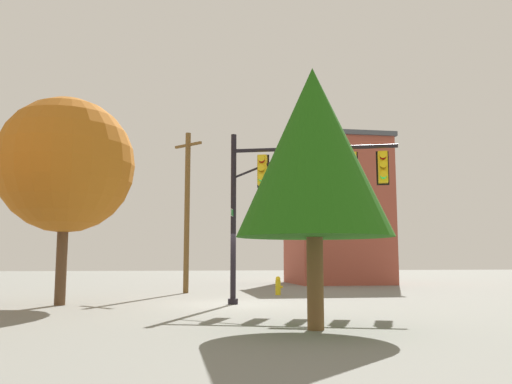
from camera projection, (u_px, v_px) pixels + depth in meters
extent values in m
plane|color=slate|center=(233.00, 304.00, 19.05)|extent=(120.00, 120.00, 0.00)
cylinder|color=black|center=(233.00, 218.00, 19.43)|extent=(0.20, 0.20, 6.16)
cylinder|color=black|center=(233.00, 301.00, 19.06)|extent=(0.36, 0.36, 0.20)
cylinder|color=black|center=(314.00, 148.00, 19.29)|extent=(5.64, 1.95, 0.14)
cylinder|color=black|center=(269.00, 163.00, 19.47)|extent=(2.57, 0.90, 1.07)
cube|color=yellow|center=(262.00, 170.00, 19.48)|extent=(0.42, 0.44, 1.10)
cube|color=black|center=(263.00, 171.00, 19.68)|extent=(0.43, 0.17, 1.22)
sphere|color=maroon|center=(262.00, 160.00, 19.33)|extent=(0.22, 0.22, 0.22)
cylinder|color=yellow|center=(261.00, 158.00, 19.28)|extent=(0.26, 0.20, 0.23)
sphere|color=#855607|center=(262.00, 169.00, 19.29)|extent=(0.22, 0.22, 0.22)
cylinder|color=yellow|center=(261.00, 168.00, 19.23)|extent=(0.26, 0.20, 0.23)
sphere|color=#20FF59|center=(262.00, 179.00, 19.24)|extent=(0.22, 0.22, 0.22)
cylinder|color=yellow|center=(261.00, 177.00, 19.19)|extent=(0.26, 0.20, 0.23)
cube|color=yellow|center=(292.00, 170.00, 19.32)|extent=(0.43, 0.45, 1.10)
cube|color=black|center=(293.00, 170.00, 19.51)|extent=(0.43, 0.19, 1.22)
sphere|color=maroon|center=(291.00, 159.00, 19.16)|extent=(0.22, 0.22, 0.22)
cylinder|color=yellow|center=(291.00, 158.00, 19.11)|extent=(0.27, 0.21, 0.23)
sphere|color=#855607|center=(291.00, 169.00, 19.12)|extent=(0.22, 0.22, 0.22)
cylinder|color=yellow|center=(291.00, 167.00, 19.07)|extent=(0.27, 0.21, 0.23)
sphere|color=#20FF59|center=(291.00, 178.00, 19.08)|extent=(0.22, 0.22, 0.22)
cylinder|color=yellow|center=(291.00, 176.00, 19.03)|extent=(0.27, 0.21, 0.23)
cube|color=gold|center=(322.00, 169.00, 19.15)|extent=(0.42, 0.44, 1.10)
cube|color=black|center=(322.00, 170.00, 19.35)|extent=(0.43, 0.18, 1.22)
sphere|color=maroon|center=(321.00, 158.00, 19.00)|extent=(0.22, 0.22, 0.22)
cylinder|color=gold|center=(321.00, 157.00, 18.95)|extent=(0.26, 0.21, 0.23)
sphere|color=#855607|center=(321.00, 168.00, 18.95)|extent=(0.22, 0.22, 0.22)
cylinder|color=gold|center=(321.00, 166.00, 18.90)|extent=(0.26, 0.21, 0.23)
sphere|color=#20FF59|center=(321.00, 177.00, 18.91)|extent=(0.22, 0.22, 0.22)
cylinder|color=gold|center=(321.00, 176.00, 18.86)|extent=(0.26, 0.21, 0.23)
cube|color=yellow|center=(352.00, 168.00, 18.98)|extent=(0.41, 0.44, 1.10)
cube|color=black|center=(352.00, 169.00, 19.18)|extent=(0.43, 0.17, 1.22)
sphere|color=maroon|center=(352.00, 157.00, 18.83)|extent=(0.22, 0.22, 0.22)
cylinder|color=yellow|center=(352.00, 156.00, 18.78)|extent=(0.26, 0.20, 0.23)
sphere|color=#855607|center=(352.00, 167.00, 18.79)|extent=(0.22, 0.22, 0.22)
cylinder|color=yellow|center=(352.00, 165.00, 18.74)|extent=(0.26, 0.20, 0.23)
sphere|color=#20FF59|center=(352.00, 177.00, 18.75)|extent=(0.22, 0.22, 0.22)
cylinder|color=yellow|center=(352.00, 175.00, 18.69)|extent=(0.26, 0.20, 0.23)
cube|color=yellow|center=(383.00, 167.00, 18.82)|extent=(0.42, 0.44, 1.10)
cube|color=black|center=(383.00, 168.00, 19.01)|extent=(0.43, 0.18, 1.22)
sphere|color=maroon|center=(383.00, 157.00, 18.67)|extent=(0.22, 0.22, 0.22)
cylinder|color=yellow|center=(383.00, 155.00, 18.61)|extent=(0.26, 0.21, 0.23)
sphere|color=#855607|center=(383.00, 166.00, 18.62)|extent=(0.22, 0.22, 0.22)
cylinder|color=yellow|center=(383.00, 164.00, 18.57)|extent=(0.26, 0.21, 0.23)
sphere|color=#20FF59|center=(384.00, 176.00, 18.58)|extent=(0.22, 0.22, 0.22)
cylinder|color=yellow|center=(384.00, 174.00, 18.53)|extent=(0.26, 0.21, 0.23)
cube|color=white|center=(322.00, 140.00, 19.28)|extent=(0.90, 0.31, 0.26)
cube|color=#156C36|center=(322.00, 140.00, 19.28)|extent=(0.87, 0.31, 0.22)
cube|color=white|center=(233.00, 213.00, 19.45)|extent=(0.31, 0.90, 0.26)
cube|color=#1F7A33|center=(233.00, 213.00, 19.45)|extent=(0.31, 0.87, 0.22)
cylinder|color=brown|center=(187.00, 212.00, 25.96)|extent=(0.26, 0.26, 7.77)
cube|color=brown|center=(188.00, 145.00, 26.37)|extent=(1.28, 1.43, 0.12)
cylinder|color=gold|center=(278.00, 288.00, 24.10)|extent=(0.24, 0.24, 0.65)
sphere|color=yellow|center=(278.00, 279.00, 24.14)|extent=(0.22, 0.22, 0.22)
cylinder|color=yellow|center=(281.00, 287.00, 24.12)|extent=(0.12, 0.10, 0.10)
cylinder|color=brown|center=(61.00, 263.00, 18.81)|extent=(0.38, 0.38, 2.89)
sphere|color=#AD5F19|center=(66.00, 165.00, 19.25)|extent=(4.86, 4.86, 4.86)
cylinder|color=brown|center=(315.00, 283.00, 12.21)|extent=(0.38, 0.38, 2.09)
cone|color=#1F5B11|center=(313.00, 151.00, 12.60)|extent=(3.64, 3.64, 4.05)
cube|color=#9A4636|center=(336.00, 213.00, 36.21)|extent=(6.01, 6.10, 9.42)
cube|color=#464B53|center=(335.00, 142.00, 36.82)|extent=(6.31, 6.40, 0.30)
cube|color=#A5B7C6|center=(302.00, 254.00, 38.62)|extent=(0.90, 0.04, 1.20)
cube|color=#A5B7C6|center=(296.00, 247.00, 38.61)|extent=(0.90, 0.04, 1.20)
cube|color=#A5B7C6|center=(340.00, 232.00, 39.26)|extent=(0.90, 0.04, 1.20)
cube|color=#A5B7C6|center=(352.00, 211.00, 39.60)|extent=(0.90, 0.04, 1.20)
cube|color=#A5B7C6|center=(295.00, 223.00, 38.83)|extent=(0.90, 0.04, 1.20)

